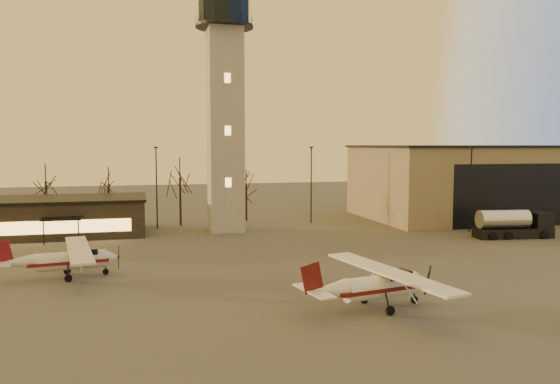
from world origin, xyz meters
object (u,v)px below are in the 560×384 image
cessna_rear (74,263)px  fuel_truck (513,227)px  terminal (32,217)px  control_tower (225,94)px  hangar (471,181)px  cessna_front (383,290)px

cessna_rear → fuel_truck: 46.00m
cessna_rear → fuel_truck: bearing=0.4°
cessna_rear → fuel_truck: cessna_rear is taller
cessna_rear → terminal: bearing=98.6°
control_tower → hangar: size_ratio=1.07×
terminal → fuel_truck: size_ratio=2.89×
control_tower → fuel_truck: size_ratio=3.71×
cessna_rear → fuel_truck: size_ratio=1.38×
control_tower → fuel_truck: (30.35, -12.74, -15.07)m
control_tower → cessna_front: size_ratio=2.59×
terminal → fuel_truck: 54.38m
terminal → control_tower: bearing=-5.1°
hangar → fuel_truck: bearing=-108.7°
hangar → terminal: hangar is taller
cessna_front → fuel_truck: 32.80m
control_tower → terminal: size_ratio=1.28×
cessna_front → cessna_rear: size_ratio=1.04×
cessna_front → fuel_truck: (25.37, 20.78, 0.07)m
control_tower → terminal: bearing=174.9°
cessna_front → hangar: bearing=39.8°
control_tower → terminal: control_tower is taller
hangar → cessna_front: hangar is taller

